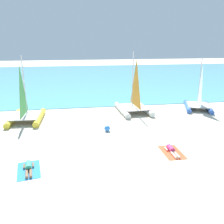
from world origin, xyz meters
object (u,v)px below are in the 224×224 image
(sunbather_left, at_px, (29,167))
(towel_right, at_px, (172,152))
(sailboat_yellow, at_px, (26,112))
(sailboat_blue, at_px, (198,102))
(towel_left, at_px, (29,170))
(sunbather_right, at_px, (172,150))
(sailboat_white, at_px, (134,104))
(beach_ball, at_px, (107,128))

(sunbather_left, distance_m, towel_right, 7.98)
(sunbather_left, height_order, towel_right, sunbather_left)
(sailboat_yellow, relative_size, sailboat_blue, 1.09)
(towel_left, height_order, sunbather_right, sunbather_right)
(sailboat_yellow, relative_size, towel_right, 2.74)
(sailboat_yellow, xyz_separation_m, sailboat_white, (9.24, 1.07, 0.02))
(sailboat_yellow, distance_m, towel_right, 11.97)
(sailboat_yellow, height_order, towel_right, sailboat_yellow)
(sailboat_yellow, bearing_deg, beach_ball, -26.56)
(sailboat_blue, distance_m, towel_right, 10.34)
(sailboat_yellow, height_order, beach_ball, sailboat_yellow)
(sailboat_blue, relative_size, towel_right, 2.51)
(sailboat_yellow, relative_size, sunbather_right, 3.34)
(sunbather_left, bearing_deg, sailboat_white, 39.75)
(sailboat_white, bearing_deg, sunbather_right, -92.13)
(sunbather_left, bearing_deg, towel_right, -4.81)
(sailboat_white, xyz_separation_m, towel_right, (0.20, -8.40, -0.79))
(sailboat_white, height_order, towel_right, sailboat_white)
(sailboat_white, distance_m, beach_ball, 5.39)
(towel_left, bearing_deg, sunbather_right, 5.96)
(sailboat_yellow, distance_m, sunbather_left, 8.18)
(towel_left, distance_m, sunbather_left, 0.14)
(sunbather_left, distance_m, sunbather_right, 7.98)
(towel_right, distance_m, sunbather_right, 0.14)
(towel_left, height_order, sunbather_left, sunbather_left)
(towel_right, xyz_separation_m, beach_ball, (-3.26, 4.00, 0.20))
(sailboat_yellow, bearing_deg, sailboat_white, 8.38)
(sailboat_yellow, xyz_separation_m, sunbather_right, (9.43, -7.26, -0.64))
(sailboat_yellow, height_order, sailboat_blue, sailboat_yellow)
(sunbather_left, relative_size, beach_ball, 3.72)
(sunbather_right, bearing_deg, sailboat_white, 91.40)
(sunbather_right, xyz_separation_m, beach_ball, (-3.26, 3.93, 0.08))
(sailboat_blue, bearing_deg, sailboat_white, -159.87)
(sailboat_blue, bearing_deg, sunbather_right, -105.63)
(towel_left, distance_m, beach_ball, 6.68)
(towel_right, relative_size, beach_ball, 4.51)
(sailboat_white, xyz_separation_m, sailboat_blue, (6.26, -0.05, -0.09))
(sunbather_right, bearing_deg, towel_left, -174.01)
(beach_ball, bearing_deg, towel_left, -134.51)
(beach_ball, bearing_deg, sunbather_right, -50.35)
(sailboat_yellow, xyz_separation_m, sunbather_left, (1.49, -8.02, -0.64))
(sunbather_right, distance_m, beach_ball, 5.11)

